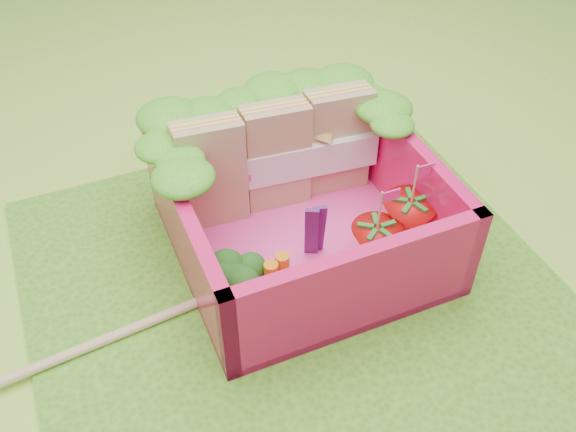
# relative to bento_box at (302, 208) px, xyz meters

# --- Properties ---
(ground) EXTENTS (14.00, 14.00, 0.00)m
(ground) POSITION_rel_bento_box_xyz_m (-0.16, -0.31, -0.31)
(ground) COLOR #9AD93D
(ground) RESTS_ON ground
(placemat) EXTENTS (2.60, 2.60, 0.03)m
(placemat) POSITION_rel_bento_box_xyz_m (-0.16, -0.31, -0.29)
(placemat) COLOR #468E20
(placemat) RESTS_ON ground
(bento_floor) EXTENTS (1.30, 1.30, 0.05)m
(bento_floor) POSITION_rel_bento_box_xyz_m (-0.00, 0.00, -0.25)
(bento_floor) COLOR #FF41A1
(bento_floor) RESTS_ON placemat
(bento_box) EXTENTS (1.30, 1.30, 0.55)m
(bento_box) POSITION_rel_bento_box_xyz_m (0.00, 0.00, 0.00)
(bento_box) COLOR #E11355
(bento_box) RESTS_ON placemat
(lettuce_ruffle) EXTENTS (1.43, 0.77, 0.11)m
(lettuce_ruffle) POSITION_rel_bento_box_xyz_m (0.00, 0.44, 0.33)
(lettuce_ruffle) COLOR #2B8A19
(lettuce_ruffle) RESTS_ON bento_box
(sandwich_stack) EXTENTS (1.15, 0.28, 0.63)m
(sandwich_stack) POSITION_rel_bento_box_xyz_m (0.01, 0.35, 0.08)
(sandwich_stack) COLOR #AB7E5A
(sandwich_stack) RESTS_ON bento_floor
(broccoli) EXTENTS (0.32, 0.32, 0.26)m
(broccoli) POSITION_rel_bento_box_xyz_m (-0.45, -0.27, -0.04)
(broccoli) COLOR #6AA550
(broccoli) RESTS_ON bento_floor
(carrot_sticks) EXTENTS (0.14, 0.10, 0.27)m
(carrot_sticks) POSITION_rel_bento_box_xyz_m (-0.27, -0.32, -0.09)
(carrot_sticks) COLOR orange
(carrot_sticks) RESTS_ON bento_floor
(purple_wedges) EXTENTS (0.11, 0.05, 0.38)m
(purple_wedges) POSITION_rel_bento_box_xyz_m (0.01, -0.14, -0.04)
(purple_wedges) COLOR #411751
(purple_wedges) RESTS_ON bento_floor
(strawberry_left) EXTENTS (0.26, 0.26, 0.50)m
(strawberry_left) POSITION_rel_bento_box_xyz_m (0.27, -0.31, -0.09)
(strawberry_left) COLOR red
(strawberry_left) RESTS_ON bento_floor
(strawberry_right) EXTENTS (0.29, 0.29, 0.53)m
(strawberry_right) POSITION_rel_bento_box_xyz_m (0.50, -0.24, -0.08)
(strawberry_right) COLOR red
(strawberry_right) RESTS_ON bento_floor
(snap_peas) EXTENTS (0.33, 0.38, 0.05)m
(snap_peas) POSITION_rel_bento_box_xyz_m (0.50, -0.19, -0.20)
(snap_peas) COLOR #62C63E
(snap_peas) RESTS_ON bento_floor
(chopsticks) EXTENTS (2.33, 0.28, 0.04)m
(chopsticks) POSITION_rel_bento_box_xyz_m (-1.27, -0.24, -0.25)
(chopsticks) COLOR tan
(chopsticks) RESTS_ON placemat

